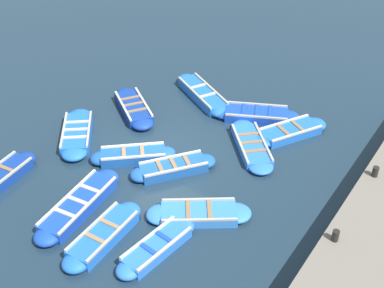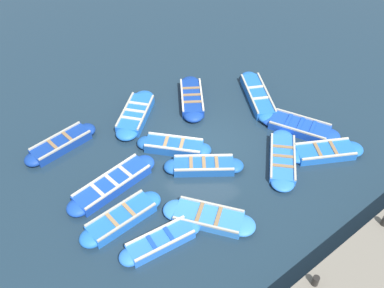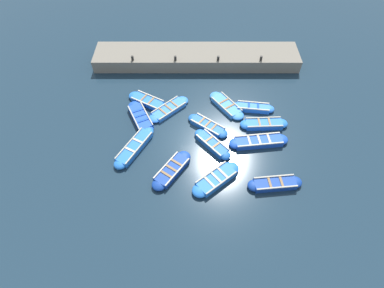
{
  "view_description": "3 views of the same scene",
  "coord_description": "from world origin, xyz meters",
  "px_view_note": "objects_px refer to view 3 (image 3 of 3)",
  "views": [
    {
      "loc": [
        9.63,
        -12.61,
        11.95
      ],
      "look_at": [
        0.84,
        0.52,
        0.48
      ],
      "focal_mm": 50.0,
      "sensor_mm": 36.0,
      "label": 1
    },
    {
      "loc": [
        10.04,
        -8.58,
        13.04
      ],
      "look_at": [
        -0.38,
        -0.3,
        0.21
      ],
      "focal_mm": 42.0,
      "sensor_mm": 36.0,
      "label": 2
    },
    {
      "loc": [
        -12.89,
        0.37,
        15.49
      ],
      "look_at": [
        -0.91,
        0.37,
        0.39
      ],
      "focal_mm": 28.0,
      "sensor_mm": 36.0,
      "label": 3
    }
  ],
  "objects_px": {
    "boat_outer_left": "(259,142)",
    "boat_tucked": "(212,144)",
    "bollard_mid_south": "(175,58)",
    "boat_near_quay": "(172,170)",
    "bollard_south": "(132,58)",
    "boat_bow_out": "(226,105)",
    "boat_outer_right": "(147,101)",
    "bollard_mid_north": "(218,58)",
    "boat_mid_row": "(134,147)",
    "boat_stern_in": "(216,179)",
    "boat_far_corner": "(140,117)",
    "boat_centre": "(275,184)",
    "boat_end_of_row": "(253,108)",
    "bollard_north": "(261,58)",
    "boat_alongside": "(169,109)",
    "boat_inner_gap": "(264,124)",
    "boat_drifting": "(208,126)"
  },
  "relations": [
    {
      "from": "bollard_south",
      "to": "boat_centre",
      "type": "bearing_deg",
      "value": -138.5
    },
    {
      "from": "boat_end_of_row",
      "to": "bollard_mid_south",
      "type": "height_order",
      "value": "bollard_mid_south"
    },
    {
      "from": "boat_outer_left",
      "to": "bollard_mid_north",
      "type": "relative_size",
      "value": 11.5
    },
    {
      "from": "boat_outer_left",
      "to": "boat_bow_out",
      "type": "relative_size",
      "value": 1.22
    },
    {
      "from": "boat_stern_in",
      "to": "boat_far_corner",
      "type": "distance_m",
      "value": 7.18
    },
    {
      "from": "boat_mid_row",
      "to": "boat_far_corner",
      "type": "bearing_deg",
      "value": -2.18
    },
    {
      "from": "boat_centre",
      "to": "bollard_mid_north",
      "type": "distance_m",
      "value": 11.27
    },
    {
      "from": "boat_centre",
      "to": "boat_far_corner",
      "type": "height_order",
      "value": "boat_centre"
    },
    {
      "from": "boat_outer_left",
      "to": "boat_tucked",
      "type": "xyz_separation_m",
      "value": [
        -0.21,
        3.06,
        -0.01
      ]
    },
    {
      "from": "bollard_mid_north",
      "to": "bollard_mid_south",
      "type": "bearing_deg",
      "value": 90.0
    },
    {
      "from": "boat_bow_out",
      "to": "bollard_south",
      "type": "relative_size",
      "value": 9.41
    },
    {
      "from": "boat_tucked",
      "to": "boat_far_corner",
      "type": "height_order",
      "value": "boat_tucked"
    },
    {
      "from": "boat_tucked",
      "to": "boat_mid_row",
      "type": "relative_size",
      "value": 0.75
    },
    {
      "from": "bollard_mid_north",
      "to": "bollard_south",
      "type": "height_order",
      "value": "same"
    },
    {
      "from": "boat_inner_gap",
      "to": "boat_stern_in",
      "type": "height_order",
      "value": "boat_stern_in"
    },
    {
      "from": "boat_tucked",
      "to": "boat_mid_row",
      "type": "bearing_deg",
      "value": 92.93
    },
    {
      "from": "boat_drifting",
      "to": "bollard_north",
      "type": "xyz_separation_m",
      "value": [
        6.25,
        -4.39,
        1.03
      ]
    },
    {
      "from": "boat_centre",
      "to": "boat_near_quay",
      "type": "distance_m",
      "value": 6.21
    },
    {
      "from": "boat_outer_left",
      "to": "bollard_south",
      "type": "xyz_separation_m",
      "value": [
        7.65,
        9.09,
        1.01
      ]
    },
    {
      "from": "boat_near_quay",
      "to": "bollard_mid_north",
      "type": "distance_m",
      "value": 10.48
    },
    {
      "from": "boat_stern_in",
      "to": "boat_outer_left",
      "type": "xyz_separation_m",
      "value": [
        2.89,
        -2.94,
        0.0
      ]
    },
    {
      "from": "boat_drifting",
      "to": "bollard_north",
      "type": "bearing_deg",
      "value": -35.12
    },
    {
      "from": "boat_tucked",
      "to": "boat_inner_gap",
      "type": "bearing_deg",
      "value": -64.08
    },
    {
      "from": "boat_drifting",
      "to": "boat_tucked",
      "type": "distance_m",
      "value": 1.64
    },
    {
      "from": "boat_end_of_row",
      "to": "boat_tucked",
      "type": "distance_m",
      "value": 4.6
    },
    {
      "from": "boat_mid_row",
      "to": "boat_far_corner",
      "type": "relative_size",
      "value": 1.06
    },
    {
      "from": "boat_outer_left",
      "to": "bollard_mid_south",
      "type": "height_order",
      "value": "bollard_mid_south"
    },
    {
      "from": "boat_inner_gap",
      "to": "boat_outer_left",
      "type": "bearing_deg",
      "value": 159.65
    },
    {
      "from": "boat_drifting",
      "to": "boat_bow_out",
      "type": "bearing_deg",
      "value": -35.59
    },
    {
      "from": "boat_end_of_row",
      "to": "bollard_north",
      "type": "xyz_separation_m",
      "value": [
        4.47,
        -1.03,
        1.03
      ]
    },
    {
      "from": "boat_centre",
      "to": "bollard_mid_south",
      "type": "xyz_separation_m",
      "value": [
        10.86,
        6.22,
        1.01
      ]
    },
    {
      "from": "boat_bow_out",
      "to": "boat_outer_right",
      "type": "relative_size",
      "value": 1.01
    },
    {
      "from": "boat_inner_gap",
      "to": "boat_bow_out",
      "type": "bearing_deg",
      "value": 52.7
    },
    {
      "from": "boat_near_quay",
      "to": "bollard_south",
      "type": "bearing_deg",
      "value": 19.38
    },
    {
      "from": "boat_alongside",
      "to": "boat_outer_right",
      "type": "bearing_deg",
      "value": 63.16
    },
    {
      "from": "bollard_north",
      "to": "boat_far_corner",
      "type": "bearing_deg",
      "value": 120.94
    },
    {
      "from": "boat_centre",
      "to": "bollard_mid_south",
      "type": "bearing_deg",
      "value": 29.79
    },
    {
      "from": "boat_mid_row",
      "to": "bollard_mid_north",
      "type": "relative_size",
      "value": 10.74
    },
    {
      "from": "boat_outer_left",
      "to": "boat_drifting",
      "type": "bearing_deg",
      "value": 66.98
    },
    {
      "from": "boat_mid_row",
      "to": "boat_bow_out",
      "type": "bearing_deg",
      "value": -58.05
    },
    {
      "from": "boat_end_of_row",
      "to": "bollard_north",
      "type": "bearing_deg",
      "value": -13.03
    },
    {
      "from": "boat_stern_in",
      "to": "boat_outer_right",
      "type": "xyz_separation_m",
      "value": [
        6.75,
        4.73,
        -0.03
      ]
    },
    {
      "from": "boat_tucked",
      "to": "bollard_south",
      "type": "distance_m",
      "value": 9.96
    },
    {
      "from": "boat_stern_in",
      "to": "bollard_south",
      "type": "height_order",
      "value": "bollard_south"
    },
    {
      "from": "boat_near_quay",
      "to": "bollard_mid_north",
      "type": "height_order",
      "value": "bollard_mid_north"
    },
    {
      "from": "boat_centre",
      "to": "boat_tucked",
      "type": "bearing_deg",
      "value": 49.97
    },
    {
      "from": "boat_outer_left",
      "to": "bollard_mid_south",
      "type": "distance_m",
      "value": 9.6
    },
    {
      "from": "boat_outer_right",
      "to": "boat_near_quay",
      "type": "height_order",
      "value": "boat_near_quay"
    },
    {
      "from": "boat_outer_right",
      "to": "boat_outer_left",
      "type": "bearing_deg",
      "value": -116.72
    },
    {
      "from": "boat_end_of_row",
      "to": "bollard_north",
      "type": "relative_size",
      "value": 8.88
    }
  ]
}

